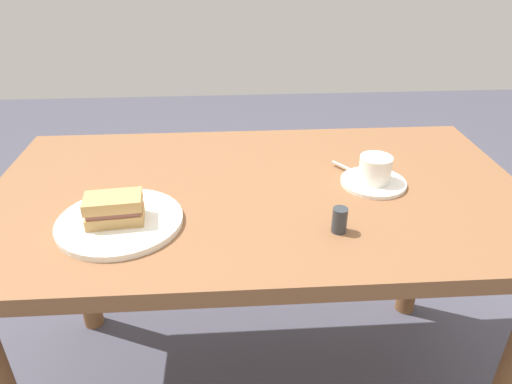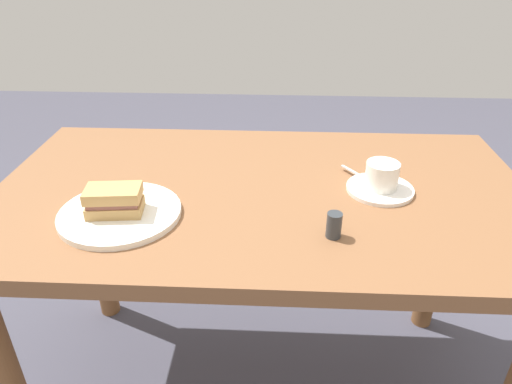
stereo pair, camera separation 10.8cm
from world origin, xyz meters
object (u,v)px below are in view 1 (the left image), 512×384
object	(u,v)px
coffee_saucer	(374,183)
coffee_cup	(375,169)
sandwich_front	(114,209)
spoon	(351,170)
salt_shaker	(340,220)
sandwich_plate	(120,222)
dining_table	(258,224)

from	to	relation	value
coffee_saucer	coffee_cup	distance (m)	0.04
sandwich_front	spoon	size ratio (longest dim) A/B	1.43
coffee_cup	salt_shaker	world-z (taller)	coffee_cup
sandwich_plate	spoon	size ratio (longest dim) A/B	3.09
salt_shaker	coffee_saucer	bearing A→B (deg)	56.19
sandwich_plate	sandwich_front	size ratio (longest dim) A/B	2.16
dining_table	coffee_saucer	bearing A→B (deg)	-0.63
coffee_cup	dining_table	bearing A→B (deg)	179.72
spoon	dining_table	bearing A→B (deg)	-166.72
coffee_cup	sandwich_front	bearing A→B (deg)	-165.96
coffee_saucer	coffee_cup	size ratio (longest dim) A/B	1.51
sandwich_plate	spoon	xyz separation A→B (m)	(0.56, 0.20, 0.01)
dining_table	coffee_cup	distance (m)	0.33
coffee_cup	salt_shaker	bearing A→B (deg)	-123.46
sandwich_front	salt_shaker	distance (m)	0.48
coffee_saucer	coffee_cup	xyz separation A→B (m)	(-0.00, 0.00, 0.04)
sandwich_plate	sandwich_front	bearing A→B (deg)	-123.97
coffee_saucer	sandwich_front	bearing A→B (deg)	-166.13
coffee_cup	salt_shaker	xyz separation A→B (m)	(-0.13, -0.20, -0.02)
sandwich_plate	spoon	bearing A→B (deg)	20.03
dining_table	coffee_cup	size ratio (longest dim) A/B	12.35
sandwich_front	coffee_saucer	distance (m)	0.63
dining_table	coffee_cup	world-z (taller)	coffee_cup
sandwich_front	salt_shaker	world-z (taller)	sandwich_front
dining_table	coffee_cup	bearing A→B (deg)	-0.28
coffee_saucer	dining_table	bearing A→B (deg)	179.37
dining_table	coffee_saucer	size ratio (longest dim) A/B	8.16
sandwich_plate	coffee_cup	bearing A→B (deg)	13.45
sandwich_plate	coffee_cup	world-z (taller)	coffee_cup
dining_table	sandwich_plate	bearing A→B (deg)	-154.98
sandwich_plate	coffee_saucer	xyz separation A→B (m)	(0.60, 0.14, -0.00)
coffee_cup	salt_shaker	distance (m)	0.24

